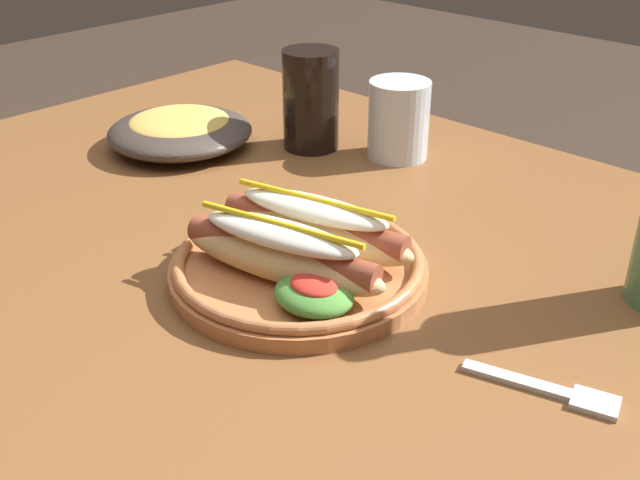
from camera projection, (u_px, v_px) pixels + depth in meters
dining_table at (351, 337)px, 0.83m from camera, size 1.30×0.81×0.74m
hot_dog_plate at (299, 256)px, 0.72m from camera, size 0.25×0.25×0.08m
fork at (553, 391)px, 0.58m from camera, size 0.12×0.05×0.00m
soda_cup at (311, 100)px, 1.00m from camera, size 0.08×0.08×0.13m
water_cup at (399, 120)px, 0.98m from camera, size 0.08×0.08×0.10m
side_bowl at (180, 130)px, 1.02m from camera, size 0.19×0.19×0.05m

